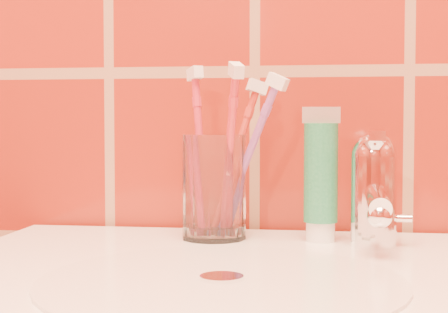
# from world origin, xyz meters

# --- Properties ---
(glass_tumbler) EXTENTS (0.10, 0.10, 0.12)m
(glass_tumbler) POSITION_xyz_m (-0.04, 1.12, 0.91)
(glass_tumbler) COLOR white
(glass_tumbler) RESTS_ON pedestal_sink
(toothpaste_tube) EXTENTS (0.04, 0.04, 0.15)m
(toothpaste_tube) POSITION_xyz_m (0.08, 1.12, 0.92)
(toothpaste_tube) COLOR white
(toothpaste_tube) RESTS_ON pedestal_sink
(faucet) EXTENTS (0.05, 0.11, 0.12)m
(faucet) POSITION_xyz_m (0.14, 1.09, 0.91)
(faucet) COLOR white
(faucet) RESTS_ON pedestal_sink
(toothbrush_0) EXTENTS (0.12, 0.11, 0.19)m
(toothbrush_0) POSITION_xyz_m (-0.02, 1.14, 0.94)
(toothbrush_0) COLOR #AC3024
(toothbrush_0) RESTS_ON glass_tumbler
(toothbrush_1) EXTENTS (0.09, 0.14, 0.21)m
(toothbrush_1) POSITION_xyz_m (-0.02, 1.10, 0.94)
(toothbrush_1) COLOR #C02937
(toothbrush_1) RESTS_ON glass_tumbler
(toothbrush_2) EXTENTS (0.08, 0.09, 0.20)m
(toothbrush_2) POSITION_xyz_m (-0.05, 1.12, 0.95)
(toothbrush_2) COLOR #BA273E
(toothbrush_2) RESTS_ON glass_tumbler
(toothbrush_3) EXTENTS (0.15, 0.13, 0.19)m
(toothbrush_3) POSITION_xyz_m (-0.00, 1.11, 0.94)
(toothbrush_3) COLOR #8E4BA0
(toothbrush_3) RESTS_ON glass_tumbler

